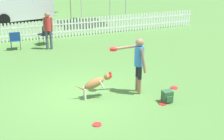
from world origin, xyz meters
name	(u,v)px	position (x,y,z in m)	size (l,w,h in m)	color
ground_plane	(81,96)	(0.00, 0.00, 0.00)	(240.00, 240.00, 0.00)	#4C7A38
handler_person	(138,59)	(1.67, -0.34, 1.08)	(0.96, 0.73, 1.71)	#8C664C
leaping_dog	(96,83)	(0.39, -0.24, 0.46)	(1.15, 0.34, 0.76)	olive
frisbee_near_handler	(163,103)	(2.04, -1.31, 0.01)	(0.23, 0.23, 0.02)	red
frisbee_near_dog	(174,88)	(2.91, -0.47, 0.01)	(0.23, 0.23, 0.02)	red
frisbee_midfield	(97,124)	(-0.06, -1.75, 0.01)	(0.23, 0.23, 0.02)	red
backpack_on_grass	(167,97)	(2.21, -1.25, 0.17)	(0.28, 0.28, 0.34)	#2D5633
picket_fence	(44,30)	(0.00, 6.93, 0.46)	(16.79, 0.04, 0.91)	white
folding_chair_blue_left	(46,33)	(-0.05, 5.86, 0.56)	(0.68, 0.69, 0.93)	#333338
folding_chair_center	(15,39)	(-1.44, 5.52, 0.49)	(0.48, 0.50, 0.82)	#333338
spectator_standing	(48,27)	(-0.05, 5.12, 0.99)	(0.41, 0.27, 1.64)	#474C5B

